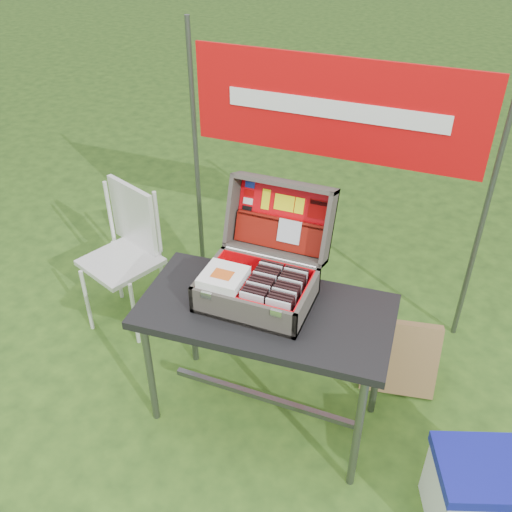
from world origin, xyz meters
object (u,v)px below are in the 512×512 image
at_px(table, 265,364).
at_px(chair, 121,263).
at_px(suitcase, 261,255).
at_px(cardboard_box, 400,358).
at_px(cooler, 483,494).

relative_size(table, chair, 1.34).
xyz_separation_m(suitcase, chair, (-1.00, 0.30, -0.51)).
height_order(table, cardboard_box, table).
distance_m(suitcase, chair, 1.17).
height_order(suitcase, cardboard_box, suitcase).
bearing_deg(suitcase, cooler, -14.69).
relative_size(suitcase, cardboard_box, 1.25).
distance_m(table, cooler, 1.09).
xyz_separation_m(cooler, chair, (-2.12, 0.60, 0.23)).
height_order(suitcase, chair, suitcase).
relative_size(table, cardboard_box, 2.79).
distance_m(table, suitcase, 0.59).
bearing_deg(suitcase, table, -56.49).
relative_size(table, suitcase, 2.22).
height_order(table, cooler, table).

